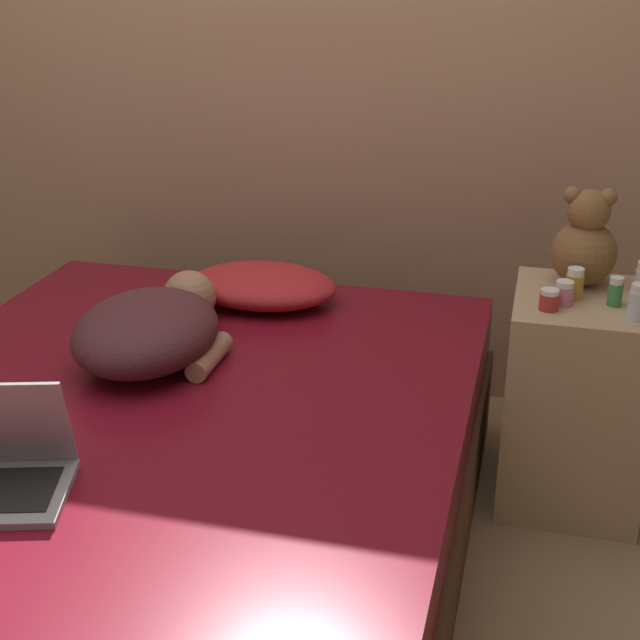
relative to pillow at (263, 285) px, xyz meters
The scene contains 13 objects.
ground_plane 0.94m from the pillow, 93.47° to the right, with size 12.00×12.00×0.00m, color #937551.
wall_back 0.91m from the pillow, 95.05° to the left, with size 8.00×0.06×2.60m.
bed 0.82m from the pillow, 93.47° to the right, with size 1.57×1.99×0.50m.
nightstand 1.03m from the pillow, ahead, with size 0.40×0.45×0.65m.
pillow is the anchor object (origin of this frame).
person_lying 0.51m from the pillow, 109.12° to the right, with size 0.40×0.63×0.19m.
laptop 1.18m from the pillow, 100.41° to the right, with size 0.35×0.31×0.24m.
teddy_bear 1.00m from the pillow, ahead, with size 0.19×0.19×0.29m.
bottle_red 0.93m from the pillow, 13.38° to the right, with size 0.05×0.05×0.06m.
bottle_green 1.08m from the pillow, ahead, with size 0.04×0.04×0.08m.
bottle_pink 0.95m from the pillow, ahead, with size 0.05×0.05×0.07m.
bottle_amber 0.97m from the pillow, ahead, with size 0.05×0.05×0.09m.
bottle_clear 1.15m from the pillow, 11.27° to the right, with size 0.05×0.05×0.10m.
Camera 1 is at (0.89, -1.80, 1.58)m, focal length 50.00 mm.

